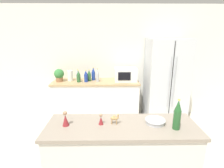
% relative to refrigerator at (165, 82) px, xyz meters
% --- Properties ---
extents(wall_back, '(8.00, 0.06, 2.55)m').
position_rel_refrigerator_xyz_m(wall_back, '(-1.05, 0.41, 0.36)').
color(wall_back, silver).
rests_on(wall_back, ground_plane).
extents(back_counter, '(1.88, 0.63, 0.93)m').
position_rel_refrigerator_xyz_m(back_counter, '(-1.51, 0.08, -0.45)').
color(back_counter, silver).
rests_on(back_counter, ground_plane).
extents(refrigerator, '(0.82, 0.76, 1.84)m').
position_rel_refrigerator_xyz_m(refrigerator, '(0.00, 0.00, 0.00)').
color(refrigerator, silver).
rests_on(refrigerator, ground_plane).
extents(bar_counter, '(1.69, 0.58, 0.95)m').
position_rel_refrigerator_xyz_m(bar_counter, '(-1.08, -1.90, -0.44)').
color(bar_counter, beige).
rests_on(bar_counter, ground_plane).
extents(potted_plant, '(0.21, 0.21, 0.27)m').
position_rel_refrigerator_xyz_m(potted_plant, '(-2.30, 0.06, 0.16)').
color(potted_plant, '#9E6B47').
rests_on(potted_plant, back_counter).
extents(paper_towel_roll, '(0.12, 0.12, 0.23)m').
position_rel_refrigerator_xyz_m(paper_towel_roll, '(-2.08, 0.11, 0.13)').
color(paper_towel_roll, white).
rests_on(paper_towel_roll, back_counter).
extents(microwave, '(0.48, 0.37, 0.28)m').
position_rel_refrigerator_xyz_m(microwave, '(-0.86, 0.10, 0.15)').
color(microwave, white).
rests_on(microwave, back_counter).
extents(back_bottle_0, '(0.08, 0.08, 0.26)m').
position_rel_refrigerator_xyz_m(back_bottle_0, '(-1.72, 0.01, 0.13)').
color(back_bottle_0, navy).
rests_on(back_bottle_0, back_counter).
extents(back_bottle_1, '(0.08, 0.08, 0.26)m').
position_rel_refrigerator_xyz_m(back_bottle_1, '(-1.87, 0.00, 0.13)').
color(back_bottle_1, '#2D6033').
rests_on(back_bottle_1, back_counter).
extents(back_bottle_2, '(0.08, 0.08, 0.28)m').
position_rel_refrigerator_xyz_m(back_bottle_2, '(-1.57, 0.17, 0.15)').
color(back_bottle_2, navy).
rests_on(back_bottle_2, back_counter).
extents(back_bottle_3, '(0.07, 0.07, 0.29)m').
position_rel_refrigerator_xyz_m(back_bottle_3, '(-1.47, 0.03, 0.15)').
color(back_bottle_3, '#B2B7BC').
rests_on(back_bottle_3, back_counter).
extents(back_bottle_4, '(0.07, 0.07, 0.26)m').
position_rel_refrigerator_xyz_m(back_bottle_4, '(-1.91, 0.12, 0.14)').
color(back_bottle_4, '#B2B7BC').
rests_on(back_bottle_4, back_counter).
extents(back_bottle_5, '(0.08, 0.08, 0.25)m').
position_rel_refrigerator_xyz_m(back_bottle_5, '(-1.66, 0.09, 0.13)').
color(back_bottle_5, '#2D6033').
rests_on(back_bottle_5, back_counter).
extents(wine_bottle, '(0.08, 0.08, 0.33)m').
position_rel_refrigerator_xyz_m(wine_bottle, '(-0.51, -1.98, 0.19)').
color(wine_bottle, '#235628').
rests_on(wine_bottle, bar_counter).
extents(fruit_bowl, '(0.23, 0.23, 0.05)m').
position_rel_refrigerator_xyz_m(fruit_bowl, '(-0.70, -1.86, 0.06)').
color(fruit_bowl, '#B7BABF').
rests_on(fruit_bowl, bar_counter).
extents(camel_figurine, '(0.10, 0.06, 0.12)m').
position_rel_refrigerator_xyz_m(camel_figurine, '(-1.16, -1.87, 0.10)').
color(camel_figurine, tan).
rests_on(camel_figurine, bar_counter).
extents(wise_man_figurine_blue, '(0.07, 0.07, 0.17)m').
position_rel_refrigerator_xyz_m(wise_man_figurine_blue, '(-1.70, -1.90, 0.10)').
color(wise_man_figurine_blue, maroon).
rests_on(wise_man_figurine_blue, bar_counter).
extents(wise_man_figurine_crimson, '(0.05, 0.05, 0.13)m').
position_rel_refrigerator_xyz_m(wise_man_figurine_crimson, '(-1.31, -1.88, 0.08)').
color(wise_man_figurine_crimson, maroon).
rests_on(wise_man_figurine_crimson, bar_counter).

